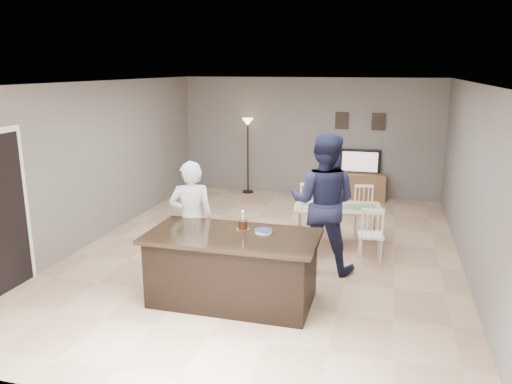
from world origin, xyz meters
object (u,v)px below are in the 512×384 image
(dining_table, at_px, (338,213))
(floor_lamp, at_px, (248,135))
(tv_console, at_px, (359,186))
(man, at_px, (323,203))
(birthday_cake, at_px, (243,225))
(woman, at_px, (192,220))
(television, at_px, (360,161))
(plate_stack, at_px, (264,231))
(kitchen_island, at_px, (233,268))

(dining_table, height_order, floor_lamp, floor_lamp)
(tv_console, distance_m, floor_lamp, 2.81)
(man, relative_size, birthday_cake, 8.05)
(tv_console, bearing_deg, woman, -111.86)
(television, xyz_separation_m, floor_lamp, (-2.60, -0.09, 0.51))
(birthday_cake, bearing_deg, dining_table, 66.11)
(man, xyz_separation_m, plate_stack, (-0.59, -1.18, -0.10))
(tv_console, height_order, woman, woman)
(floor_lamp, bearing_deg, woman, -83.02)
(tv_console, relative_size, plate_stack, 5.29)
(kitchen_island, xyz_separation_m, floor_lamp, (-1.40, 5.55, 0.92))
(dining_table, bearing_deg, tv_console, 79.23)
(television, xyz_separation_m, woman, (-1.99, -5.04, -0.02))
(kitchen_island, height_order, woman, woman)
(tv_console, distance_m, woman, 5.38)
(man, bearing_deg, birthday_cake, 55.90)
(tv_console, bearing_deg, birthday_cake, -101.94)
(television, relative_size, man, 0.45)
(kitchen_island, bearing_deg, floor_lamp, 104.16)
(woman, height_order, birthday_cake, woman)
(plate_stack, bearing_deg, kitchen_island, -155.18)
(kitchen_island, bearing_deg, television, 77.99)
(kitchen_island, xyz_separation_m, man, (0.95, 1.35, 0.57))
(plate_stack, bearing_deg, tv_console, 81.17)
(man, bearing_deg, plate_stack, 67.53)
(television, xyz_separation_m, dining_table, (-0.14, -3.19, -0.31))
(dining_table, bearing_deg, woman, -143.06)
(birthday_cake, height_order, floor_lamp, floor_lamp)
(tv_console, bearing_deg, television, 90.00)
(woman, xyz_separation_m, birthday_cake, (0.86, -0.37, 0.12))
(kitchen_island, distance_m, tv_console, 5.70)
(woman, distance_m, birthday_cake, 0.95)
(man, xyz_separation_m, birthday_cake, (-0.88, -1.12, -0.06))
(woman, relative_size, birthday_cake, 6.65)
(man, height_order, floor_lamp, man)
(woman, bearing_deg, tv_console, -133.36)
(kitchen_island, relative_size, birthday_cake, 8.49)
(kitchen_island, bearing_deg, plate_stack, 24.82)
(birthday_cake, xyz_separation_m, dining_table, (0.99, 2.22, -0.41))
(plate_stack, height_order, floor_lamp, floor_lamp)
(tv_console, relative_size, floor_lamp, 0.68)
(kitchen_island, relative_size, man, 1.05)
(floor_lamp, bearing_deg, dining_table, -51.58)
(kitchen_island, distance_m, floor_lamp, 5.80)
(television, relative_size, plate_stack, 4.03)
(man, height_order, birthday_cake, man)
(tv_console, distance_m, dining_table, 3.13)
(plate_stack, bearing_deg, birthday_cake, 168.09)
(tv_console, relative_size, man, 0.59)
(man, relative_size, plate_stack, 9.00)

